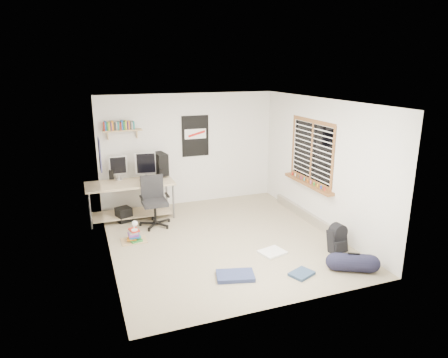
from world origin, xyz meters
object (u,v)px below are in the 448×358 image
object	(u,v)px
office_chair	(155,202)
backpack	(337,241)
duffel_bag	(353,263)
desk	(131,201)
book_stack	(133,233)

from	to	relation	value
office_chair	backpack	world-z (taller)	office_chair
backpack	duffel_bag	bearing A→B (deg)	-110.66
desk	office_chair	size ratio (longest dim) A/B	1.77
backpack	office_chair	bearing A→B (deg)	134.81
office_chair	book_stack	xyz separation A→B (m)	(-0.52, -0.59, -0.34)
backpack	book_stack	xyz separation A→B (m)	(-3.20, 1.64, -0.05)
desk	office_chair	bearing A→B (deg)	-33.18
desk	book_stack	bearing A→B (deg)	-72.59
office_chair	book_stack	world-z (taller)	office_chair
desk	office_chair	distance (m)	0.72
duffel_bag	book_stack	xyz separation A→B (m)	(-3.02, 2.30, 0.01)
desk	backpack	bearing A→B (deg)	-18.96
desk	book_stack	xyz separation A→B (m)	(-0.13, -1.19, -0.21)
duffel_bag	office_chair	bearing A→B (deg)	158.86
office_chair	duffel_bag	world-z (taller)	office_chair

